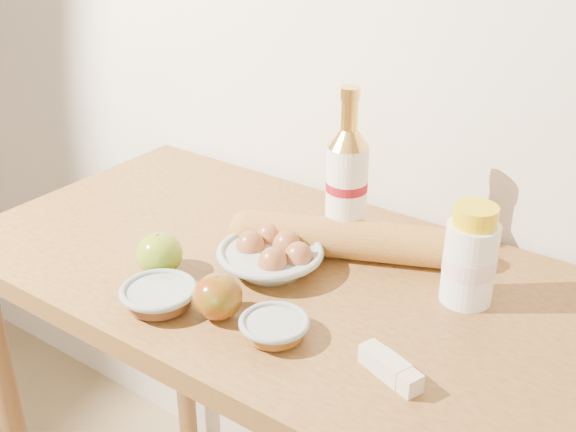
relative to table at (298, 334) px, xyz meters
The scene contains 10 objects.
table is the anchor object (origin of this frame).
bourbon_bottle 0.27m from the table, 83.14° to the left, with size 0.08×0.08×0.29m.
cream_bottle 0.34m from the table, 19.51° to the left, with size 0.08×0.08×0.16m.
egg_bowl 0.16m from the table, 162.11° to the right, with size 0.23×0.23×0.06m.
baguette 0.19m from the table, 71.10° to the left, with size 0.41×0.23×0.07m.
apple_yellowgreen 0.28m from the table, 145.27° to the right, with size 0.09×0.09×0.07m.
apple_redgreen_right 0.23m from the table, 99.22° to the right, with size 0.08×0.08×0.07m.
sugar_bowl 0.28m from the table, 120.27° to the right, with size 0.14×0.14×0.03m.
syrup_bowl 0.23m from the table, 66.23° to the right, with size 0.13×0.13×0.03m.
butter_stick 0.32m from the table, 29.95° to the right, with size 0.10×0.06×0.03m.
Camera 1 is at (0.59, 0.34, 1.53)m, focal length 45.00 mm.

